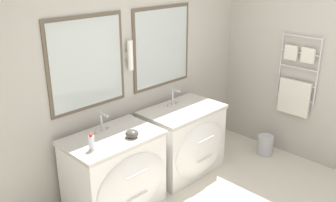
% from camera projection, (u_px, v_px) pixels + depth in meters
% --- Properties ---
extents(wall_back, '(5.09, 0.14, 2.60)m').
position_uv_depth(wall_back, '(134.00, 68.00, 4.16)').
color(wall_back, '#B2ADA3').
rests_on(wall_back, ground_plane).
extents(wall_right, '(0.13, 3.59, 2.60)m').
position_uv_depth(wall_right, '(293.00, 57.00, 4.69)').
color(wall_right, '#B2ADA3').
rests_on(wall_right, ground_plane).
extents(vanity_left, '(0.95, 0.68, 0.82)m').
position_uv_depth(vanity_left, '(116.00, 173.00, 3.79)').
color(vanity_left, white).
rests_on(vanity_left, ground_plane).
extents(vanity_right, '(0.95, 0.68, 0.82)m').
position_uv_depth(vanity_right, '(185.00, 140.00, 4.47)').
color(vanity_right, white).
rests_on(vanity_right, ground_plane).
extents(faucet_left, '(0.17, 0.13, 0.21)m').
position_uv_depth(faucet_left, '(102.00, 122.00, 3.74)').
color(faucet_left, silver).
rests_on(faucet_left, vanity_left).
extents(faucet_right, '(0.17, 0.13, 0.21)m').
position_uv_depth(faucet_right, '(174.00, 97.00, 4.42)').
color(faucet_right, silver).
rests_on(faucet_right, vanity_right).
extents(toiletry_bottle, '(0.05, 0.05, 0.16)m').
position_uv_depth(toiletry_bottle, '(91.00, 143.00, 3.38)').
color(toiletry_bottle, silver).
rests_on(toiletry_bottle, vanity_left).
extents(amenity_bowl, '(0.13, 0.13, 0.08)m').
position_uv_depth(amenity_bowl, '(132.00, 133.00, 3.64)').
color(amenity_bowl, '#4C4742').
rests_on(amenity_bowl, vanity_left).
extents(waste_bin, '(0.21, 0.21, 0.27)m').
position_uv_depth(waste_bin, '(265.00, 145.00, 4.97)').
color(waste_bin, '#B7B7BC').
rests_on(waste_bin, ground_plane).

